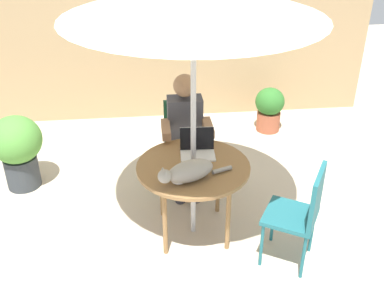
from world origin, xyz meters
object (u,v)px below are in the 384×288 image
object	(u,v)px
chair_occupied	(184,137)
potted_plant_by_chair	(17,147)
laptop	(197,147)
chair_empty	(302,210)
patio_table	(193,171)
person_seated	(186,129)
potted_plant_near_fence	(269,108)
cat	(188,172)

from	to	relation	value
chair_occupied	potted_plant_by_chair	size ratio (longest dim) A/B	1.14
laptop	potted_plant_by_chair	xyz separation A→B (m)	(-1.76, 0.72, -0.31)
chair_empty	patio_table	bearing A→B (deg)	149.44
potted_plant_by_chair	patio_table	bearing A→B (deg)	-28.70
person_seated	potted_plant_near_fence	world-z (taller)	person_seated
cat	laptop	bearing A→B (deg)	73.58
chair_empty	laptop	size ratio (longest dim) A/B	2.90
chair_occupied	potted_plant_by_chair	distance (m)	1.70
patio_table	potted_plant_by_chair	bearing A→B (deg)	151.30
person_seated	patio_table	bearing A→B (deg)	-90.00
potted_plant_near_fence	chair_empty	bearing A→B (deg)	-99.10
patio_table	cat	world-z (taller)	cat
cat	chair_occupied	bearing A→B (deg)	86.26
patio_table	chair_occupied	size ratio (longest dim) A/B	1.07
chair_occupied	potted_plant_by_chair	xyz separation A→B (m)	(-1.70, 0.09, -0.07)
patio_table	cat	distance (m)	0.28
chair_empty	person_seated	bearing A→B (deg)	124.96
chair_empty	person_seated	size ratio (longest dim) A/B	0.73
person_seated	laptop	bearing A→B (deg)	-83.00
cat	chair_empty	bearing A→B (deg)	-15.83
chair_empty	laptop	xyz separation A→B (m)	(-0.75, 0.69, 0.23)
cat	potted_plant_by_chair	distance (m)	2.03
person_seated	laptop	xyz separation A→B (m)	(0.06, -0.48, 0.07)
chair_empty	potted_plant_near_fence	distance (m)	2.44
person_seated	potted_plant_by_chair	bearing A→B (deg)	171.67
laptop	patio_table	bearing A→B (deg)	-105.82
patio_table	person_seated	distance (m)	0.68
person_seated	potted_plant_by_chair	size ratio (longest dim) A/B	1.56
patio_table	chair_empty	size ratio (longest dim) A/B	1.07
chair_occupied	cat	xyz separation A→B (m)	(-0.07, -1.07, 0.26)
laptop	cat	xyz separation A→B (m)	(-0.13, -0.44, 0.02)
person_seated	potted_plant_near_fence	bearing A→B (deg)	45.96
person_seated	potted_plant_near_fence	distance (m)	1.76
chair_empty	potted_plant_by_chair	xyz separation A→B (m)	(-2.51, 1.41, -0.07)
cat	potted_plant_near_fence	size ratio (longest dim) A/B	1.08
patio_table	potted_plant_by_chair	size ratio (longest dim) A/B	1.22
chair_empty	person_seated	world-z (taller)	person_seated
person_seated	laptop	distance (m)	0.48
cat	patio_table	bearing A→B (deg)	73.04
chair_empty	cat	world-z (taller)	chair_empty
person_seated	laptop	size ratio (longest dim) A/B	3.99
chair_occupied	potted_plant_near_fence	world-z (taller)	chair_occupied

